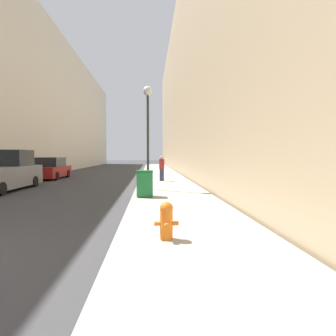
# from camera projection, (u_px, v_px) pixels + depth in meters

# --- Properties ---
(sidewalk_right) EXTENTS (3.51, 60.00, 0.13)m
(sidewalk_right) POSITION_uv_depth(u_px,v_px,m) (162.00, 177.00, 21.67)
(sidewalk_right) COLOR #9E998E
(sidewalk_right) RESTS_ON ground
(building_left_glass) EXTENTS (12.00, 60.00, 15.48)m
(building_left_glass) POSITION_uv_depth(u_px,v_px,m) (3.00, 101.00, 28.13)
(building_left_glass) COLOR beige
(building_left_glass) RESTS_ON ground
(building_right_stone) EXTENTS (12.00, 60.00, 18.41)m
(building_right_stone) POSITION_uv_depth(u_px,v_px,m) (228.00, 91.00, 29.74)
(building_right_stone) COLOR tan
(building_right_stone) RESTS_ON ground
(fire_hydrant) EXTENTS (0.50, 0.39, 0.77)m
(fire_hydrant) POSITION_uv_depth(u_px,v_px,m) (166.00, 220.00, 5.38)
(fire_hydrant) COLOR orange
(fire_hydrant) RESTS_ON sidewalk_right
(trash_bin) EXTENTS (0.68, 0.63, 1.10)m
(trash_bin) POSITION_uv_depth(u_px,v_px,m) (145.00, 183.00, 10.95)
(trash_bin) COLOR #1E7538
(trash_bin) RESTS_ON sidewalk_right
(lamppost) EXTENTS (0.46, 0.46, 5.16)m
(lamppost) POSITION_uv_depth(u_px,v_px,m) (148.00, 119.00, 13.06)
(lamppost) COLOR #2D332D
(lamppost) RESTS_ON sidewalk_right
(pickup_truck) EXTENTS (2.13, 5.57, 2.16)m
(pickup_truck) POSITION_uv_depth(u_px,v_px,m) (2.00, 174.00, 13.79)
(pickup_truck) COLOR slate
(pickup_truck) RESTS_ON ground
(parked_sedan_near) EXTENTS (1.90, 4.46, 1.70)m
(parked_sedan_near) POSITION_uv_depth(u_px,v_px,m) (51.00, 169.00, 20.82)
(parked_sedan_near) COLOR maroon
(parked_sedan_near) RESTS_ON ground
(pedestrian_on_sidewalk) EXTENTS (0.34, 0.22, 1.70)m
(pedestrian_on_sidewalk) POSITION_uv_depth(u_px,v_px,m) (162.00, 168.00, 17.80)
(pedestrian_on_sidewalk) COLOR #2D3347
(pedestrian_on_sidewalk) RESTS_ON sidewalk_right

